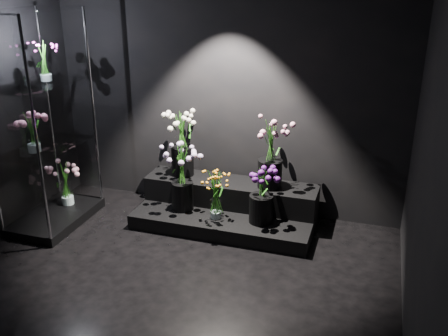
% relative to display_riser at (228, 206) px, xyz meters
% --- Properties ---
extents(floor, '(4.00, 4.00, 0.00)m').
position_rel_display_riser_xyz_m(floor, '(-0.15, -1.61, -0.18)').
color(floor, black).
rests_on(floor, ground).
extents(wall_back, '(4.00, 0.00, 4.00)m').
position_rel_display_riser_xyz_m(wall_back, '(-0.15, 0.39, 1.22)').
color(wall_back, black).
rests_on(wall_back, floor).
extents(wall_right, '(0.00, 4.00, 4.00)m').
position_rel_display_riser_xyz_m(wall_right, '(1.85, -1.61, 1.22)').
color(wall_right, black).
rests_on(wall_right, floor).
extents(display_riser, '(1.94, 0.86, 0.43)m').
position_rel_display_riser_xyz_m(display_riser, '(0.00, 0.00, 0.00)').
color(display_riser, black).
rests_on(display_riser, floor).
extents(display_case, '(0.62, 1.03, 2.27)m').
position_rel_display_riser_xyz_m(display_case, '(-1.82, -0.60, 0.96)').
color(display_case, black).
rests_on(display_case, floor).
extents(bouquet_orange_bells, '(0.29, 0.29, 0.55)m').
position_rel_display_riser_xyz_m(bouquet_orange_bells, '(-0.04, -0.28, 0.27)').
color(bouquet_orange_bells, white).
rests_on(bouquet_orange_bells, display_riser).
extents(bouquet_lilac, '(0.47, 0.47, 0.73)m').
position_rel_display_riser_xyz_m(bouquet_lilac, '(-0.46, -0.18, 0.40)').
color(bouquet_lilac, black).
rests_on(bouquet_lilac, display_riser).
extents(bouquet_purple, '(0.42, 0.42, 0.61)m').
position_rel_display_riser_xyz_m(bouquet_purple, '(0.43, -0.22, 0.32)').
color(bouquet_purple, black).
rests_on(bouquet_purple, display_riser).
extents(bouquet_cream_roses, '(0.43, 0.43, 0.73)m').
position_rel_display_riser_xyz_m(bouquet_cream_roses, '(-0.58, 0.14, 0.67)').
color(bouquet_cream_roses, black).
rests_on(bouquet_cream_roses, display_riser).
extents(bouquet_pink_roses, '(0.38, 0.38, 0.75)m').
position_rel_display_riser_xyz_m(bouquet_pink_roses, '(0.44, 0.10, 0.66)').
color(bouquet_pink_roses, black).
rests_on(bouquet_pink_roses, display_riser).
extents(bouquet_case_pink, '(0.33, 0.33, 0.44)m').
position_rel_display_riser_xyz_m(bouquet_case_pink, '(-1.83, -0.78, 0.94)').
color(bouquet_case_pink, white).
rests_on(bouquet_case_pink, display_case).
extents(bouquet_case_magenta, '(0.29, 0.29, 0.41)m').
position_rel_display_riser_xyz_m(bouquet_case_magenta, '(-1.81, -0.46, 1.59)').
color(bouquet_case_magenta, white).
rests_on(bouquet_case_magenta, display_case).
extents(bouquet_case_base_pink, '(0.34, 0.34, 0.50)m').
position_rel_display_riser_xyz_m(bouquet_case_base_pink, '(-1.82, -0.36, 0.20)').
color(bouquet_case_base_pink, white).
rests_on(bouquet_case_base_pink, display_case).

